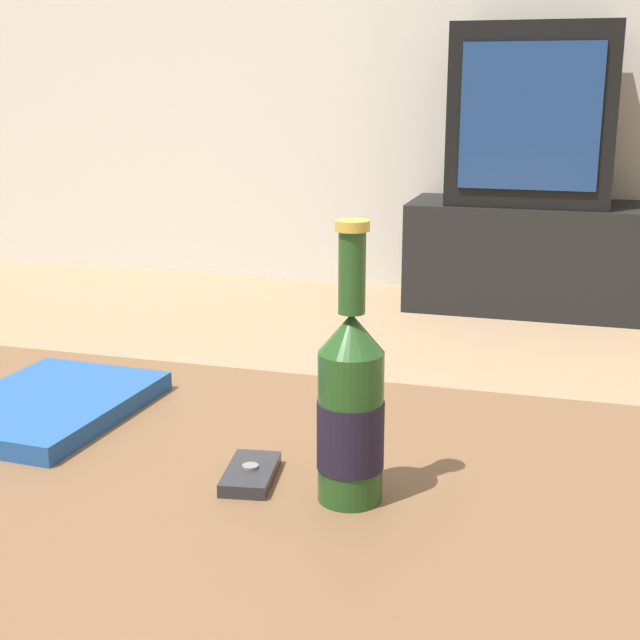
{
  "coord_description": "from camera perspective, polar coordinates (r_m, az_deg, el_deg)",
  "views": [
    {
      "loc": [
        0.4,
        -0.78,
        0.87
      ],
      "look_at": [
        0.08,
        0.31,
        0.57
      ],
      "focal_mm": 50.0,
      "sensor_mm": 36.0,
      "label": 1
    }
  ],
  "objects": [
    {
      "name": "table_book",
      "position": [
        1.18,
        -17.01,
        -5.25
      ],
      "size": [
        0.21,
        0.29,
        0.02
      ],
      "rotation": [
        0.0,
        0.0,
        -0.05
      ],
      "color": "navy",
      "rests_on": "coffee_table"
    },
    {
      "name": "television",
      "position": [
        3.53,
        13.48,
        12.64
      ],
      "size": [
        0.6,
        0.39,
        0.66
      ],
      "color": "black",
      "rests_on": "tv_stand"
    },
    {
      "name": "tv_stand",
      "position": [
        3.59,
        12.96,
        4.01
      ],
      "size": [
        0.9,
        0.42,
        0.42
      ],
      "color": "black",
      "rests_on": "ground_plane"
    },
    {
      "name": "beer_bottle",
      "position": [
        0.88,
        1.97,
        -5.64
      ],
      "size": [
        0.07,
        0.07,
        0.28
      ],
      "color": "#1E4219",
      "rests_on": "coffee_table"
    },
    {
      "name": "cell_phone",
      "position": [
        0.95,
        -4.47,
        -9.78
      ],
      "size": [
        0.06,
        0.1,
        0.02
      ],
      "rotation": [
        0.0,
        0.0,
        0.15
      ],
      "color": "#232328",
      "rests_on": "coffee_table"
    },
    {
      "name": "coffee_table",
      "position": [
        1.0,
        -9.76,
        -13.54
      ],
      "size": [
        1.06,
        0.75,
        0.47
      ],
      "color": "brown",
      "rests_on": "ground_plane"
    }
  ]
}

